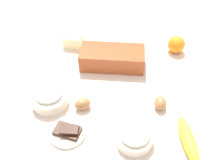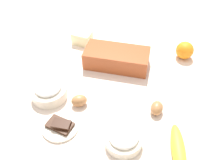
# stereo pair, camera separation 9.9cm
# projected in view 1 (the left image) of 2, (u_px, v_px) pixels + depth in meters

# --- Properties ---
(ground_plane) EXTENTS (2.40, 2.40, 0.02)m
(ground_plane) POSITION_uv_depth(u_px,v_px,m) (112.00, 89.00, 1.03)
(ground_plane) COLOR beige
(loaf_pan) EXTENTS (0.28, 0.14, 0.08)m
(loaf_pan) POSITION_uv_depth(u_px,v_px,m) (112.00, 58.00, 1.09)
(loaf_pan) COLOR #9E4723
(loaf_pan) RESTS_ON ground_plane
(flour_bowl) EXTENTS (0.13, 0.13, 0.06)m
(flour_bowl) POSITION_uv_depth(u_px,v_px,m) (135.00, 136.00, 0.82)
(flour_bowl) COLOR silver
(flour_bowl) RESTS_ON ground_plane
(sugar_bowl) EXTENTS (0.14, 0.14, 0.07)m
(sugar_bowl) POSITION_uv_depth(u_px,v_px,m) (50.00, 97.00, 0.94)
(sugar_bowl) COLOR silver
(sugar_bowl) RESTS_ON ground_plane
(banana) EXTENTS (0.07, 0.19, 0.04)m
(banana) POSITION_uv_depth(u_px,v_px,m) (188.00, 140.00, 0.82)
(banana) COLOR yellow
(banana) RESTS_ON ground_plane
(orange_fruit) EXTENTS (0.08, 0.08, 0.08)m
(orange_fruit) POSITION_uv_depth(u_px,v_px,m) (176.00, 44.00, 1.17)
(orange_fruit) COLOR orange
(orange_fruit) RESTS_ON ground_plane
(butter_block) EXTENTS (0.10, 0.08, 0.06)m
(butter_block) POSITION_uv_depth(u_px,v_px,m) (73.00, 41.00, 1.20)
(butter_block) COLOR #F4EDB2
(butter_block) RESTS_ON ground_plane
(egg_near_butter) EXTENTS (0.05, 0.07, 0.05)m
(egg_near_butter) POSITION_uv_depth(u_px,v_px,m) (160.00, 103.00, 0.93)
(egg_near_butter) COLOR #A56F43
(egg_near_butter) RESTS_ON ground_plane
(egg_beside_bowl) EXTENTS (0.07, 0.07, 0.05)m
(egg_beside_bowl) POSITION_uv_depth(u_px,v_px,m) (83.00, 104.00, 0.93)
(egg_beside_bowl) COLOR #AD7446
(egg_beside_bowl) RESTS_ON ground_plane
(chocolate_plate) EXTENTS (0.13, 0.13, 0.03)m
(chocolate_plate) POSITION_uv_depth(u_px,v_px,m) (68.00, 132.00, 0.85)
(chocolate_plate) COLOR silver
(chocolate_plate) RESTS_ON ground_plane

